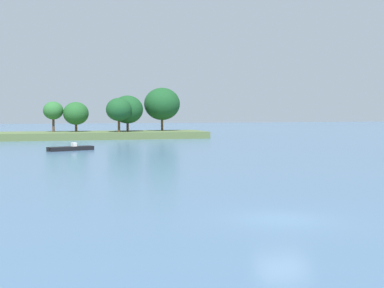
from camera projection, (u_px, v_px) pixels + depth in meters
The scene contains 3 objects.
ground_plane at pixel (283, 219), 25.57m from camera, with size 400.00×400.00×0.00m, color #476B8E.
treeline_island at pixel (96, 122), 100.21m from camera, with size 52.51×11.29×9.56m.
small_motorboat at pixel (71, 148), 69.94m from camera, with size 6.10×3.56×1.02m.
Camera 1 is at (-11.05, -23.16, 5.11)m, focal length 50.91 mm.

